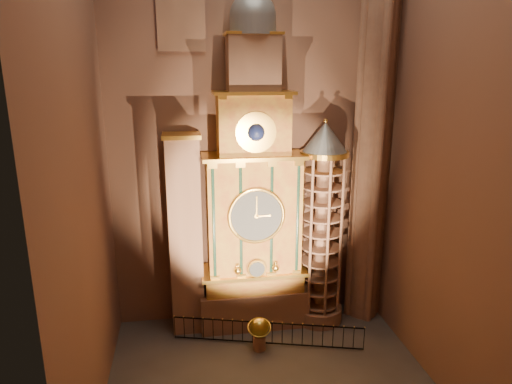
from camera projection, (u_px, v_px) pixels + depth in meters
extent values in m
plane|color=#383330|center=(271.00, 382.00, 19.75)|extent=(14.00, 14.00, 0.00)
plane|color=brown|center=(250.00, 113.00, 22.56)|extent=(22.00, 0.00, 22.00)
plane|color=brown|center=(76.00, 133.00, 15.78)|extent=(0.00, 22.00, 22.00)
plane|color=brown|center=(448.00, 125.00, 17.93)|extent=(0.00, 22.00, 22.00)
cube|color=#8C634C|center=(253.00, 305.00, 24.25)|extent=(5.60, 2.20, 2.00)
cube|color=#913A1F|center=(253.00, 279.00, 23.85)|extent=(5.00, 2.00, 1.00)
cube|color=gold|center=(253.00, 270.00, 23.66)|extent=(5.40, 2.30, 0.18)
cube|color=#913A1F|center=(253.00, 215.00, 22.93)|extent=(4.60, 2.00, 6.00)
cylinder|color=black|center=(214.00, 223.00, 21.80)|extent=(0.32, 0.32, 5.60)
cylinder|color=black|center=(241.00, 222.00, 22.00)|extent=(0.32, 0.32, 5.60)
cylinder|color=black|center=(271.00, 220.00, 22.23)|extent=(0.32, 0.32, 5.60)
cylinder|color=black|center=(297.00, 219.00, 22.43)|extent=(0.32, 0.32, 5.60)
cube|color=gold|center=(253.00, 156.00, 22.08)|extent=(5.00, 2.25, 0.18)
cylinder|color=#2D3033|center=(256.00, 216.00, 21.89)|extent=(2.60, 0.12, 2.60)
torus|color=gold|center=(257.00, 216.00, 21.84)|extent=(2.80, 0.16, 2.80)
cylinder|color=gold|center=(257.00, 269.00, 22.46)|extent=(0.90, 0.10, 0.90)
sphere|color=gold|center=(238.00, 271.00, 22.37)|extent=(0.36, 0.36, 0.36)
sphere|color=gold|center=(276.00, 268.00, 22.66)|extent=(0.36, 0.36, 0.36)
cube|color=#913A1F|center=(253.00, 126.00, 21.74)|extent=(3.40, 1.80, 3.00)
sphere|color=#0C163D|center=(256.00, 132.00, 20.93)|extent=(0.80, 0.80, 0.80)
cube|color=gold|center=(253.00, 93.00, 21.29)|extent=(3.80, 2.00, 0.15)
cube|color=#8C634C|center=(253.00, 65.00, 21.01)|extent=(2.40, 1.60, 2.60)
sphere|color=slate|center=(253.00, 16.00, 20.45)|extent=(2.10, 2.10, 2.10)
cube|color=#8C634C|center=(186.00, 238.00, 22.67)|extent=(1.60, 1.40, 10.00)
cube|color=gold|center=(188.00, 278.00, 22.80)|extent=(1.35, 0.10, 2.10)
cube|color=#482113|center=(188.00, 279.00, 22.74)|extent=(1.05, 0.04, 1.75)
cube|color=gold|center=(185.00, 229.00, 22.11)|extent=(1.35, 0.10, 2.10)
cube|color=#482113|center=(185.00, 230.00, 22.06)|extent=(1.05, 0.04, 1.75)
cube|color=gold|center=(183.00, 177.00, 21.43)|extent=(1.35, 0.10, 2.10)
cube|color=#482113|center=(183.00, 177.00, 21.37)|extent=(1.05, 0.04, 1.75)
cube|color=gold|center=(181.00, 136.00, 21.33)|extent=(1.80, 1.60, 0.20)
cylinder|color=#8C634C|center=(318.00, 312.00, 24.66)|extent=(2.50, 2.50, 0.80)
cylinder|color=#8C634C|center=(321.00, 234.00, 23.47)|extent=(0.70, 0.70, 8.20)
cylinder|color=gold|center=(324.00, 154.00, 22.36)|extent=(2.40, 2.40, 0.25)
cone|color=slate|center=(325.00, 137.00, 22.15)|extent=(2.30, 2.30, 1.50)
sphere|color=gold|center=(326.00, 121.00, 21.94)|extent=(0.20, 0.20, 0.20)
cylinder|color=#8C634C|center=(375.00, 113.00, 22.55)|extent=(1.60, 1.60, 22.00)
cylinder|color=#8C634C|center=(390.00, 113.00, 22.67)|extent=(0.44, 0.44, 22.00)
cylinder|color=#8C634C|center=(359.00, 113.00, 22.43)|extent=(0.44, 0.44, 22.00)
cylinder|color=#8C634C|center=(368.00, 112.00, 23.31)|extent=(0.44, 0.44, 22.00)
cylinder|color=#8C634C|center=(381.00, 115.00, 21.79)|extent=(0.44, 0.44, 22.00)
cylinder|color=#8C634C|center=(259.00, 342.00, 22.01)|extent=(0.62, 0.62, 0.72)
sphere|color=gold|center=(259.00, 327.00, 21.79)|extent=(0.93, 0.93, 0.93)
torus|color=gold|center=(259.00, 327.00, 21.79)|extent=(1.27, 1.22, 0.50)
cube|color=black|center=(267.00, 323.00, 22.12)|extent=(8.97, 2.54, 0.05)
cube|color=black|center=(267.00, 343.00, 22.41)|extent=(8.97, 2.54, 0.05)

